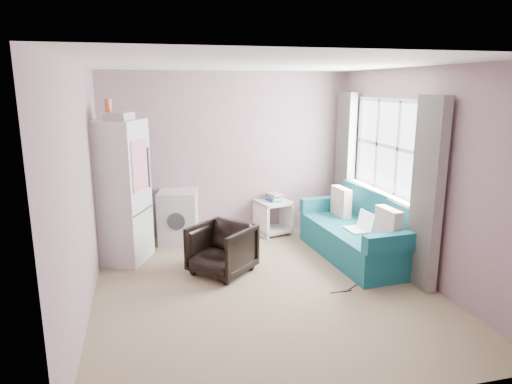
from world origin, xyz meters
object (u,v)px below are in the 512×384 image
at_px(fridge, 119,191).
at_px(washing_machine, 178,215).
at_px(side_table, 273,214).
at_px(sofa, 362,234).
at_px(armchair, 222,247).

relative_size(fridge, washing_machine, 2.72).
relative_size(fridge, side_table, 3.24).
distance_m(fridge, sofa, 3.29).
xyz_separation_m(fridge, side_table, (2.27, 0.60, -0.64)).
bearing_deg(side_table, washing_machine, -178.45).
bearing_deg(side_table, fridge, -165.20).
distance_m(side_table, sofa, 1.54).
distance_m(armchair, fridge, 1.56).
xyz_separation_m(fridge, washing_machine, (0.79, 0.56, -0.54)).
relative_size(armchair, washing_machine, 0.88).
height_order(fridge, side_table, fridge).
xyz_separation_m(washing_machine, side_table, (1.48, 0.04, -0.10)).
bearing_deg(washing_machine, armchair, -60.84).
height_order(armchair, side_table, armchair).
bearing_deg(sofa, washing_machine, 149.24).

